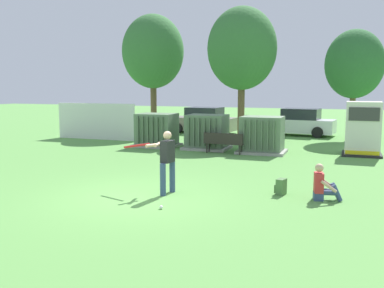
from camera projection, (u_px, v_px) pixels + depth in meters
The scene contains 16 objects.
ground_plane at pixel (139, 197), 11.51m from camera, with size 96.00×96.00×0.00m, color #5B9947.
fence_panel at pixel (96, 121), 23.86m from camera, with size 4.80×0.12×2.00m, color white.
transformer_west at pixel (157, 131), 21.01m from camera, with size 2.10×1.70×1.62m.
transformer_mid_west at pixel (207, 132), 20.15m from camera, with size 2.10×1.70×1.62m.
transformer_mid_east at pixel (262, 135), 19.00m from camera, with size 2.10×1.70×1.62m.
generator_enclosure at pixel (363, 129), 18.24m from camera, with size 1.60×1.40×2.30m.
park_bench at pixel (224, 142), 18.78m from camera, with size 1.82×0.53×0.92m.
batter at pixel (166, 159), 11.76m from camera, with size 1.62×0.74×1.74m.
sports_ball at pixel (161, 207), 10.37m from camera, with size 0.09×0.09×0.09m, color white.
seated_spectator at pixel (323, 186), 11.16m from camera, with size 0.77×0.61×0.96m.
backpack at pixel (281, 187), 11.74m from camera, with size 0.32×0.36×0.44m.
tree_left at pixel (153, 52), 26.92m from camera, with size 3.87×3.87×7.40m.
tree_center_left at pixel (242, 49), 23.34m from camera, with size 3.78×3.78×7.22m.
tree_center_right at pixel (354, 64), 23.33m from camera, with size 3.14×3.14×6.00m.
parked_car_leftmost at pixel (203, 121), 27.19m from camera, with size 4.34×2.22×1.62m.
parked_car_left_of_center at pixel (299, 123), 25.78m from camera, with size 4.37×2.29×1.62m.
Camera 1 is at (5.15, -10.06, 2.95)m, focal length 40.18 mm.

